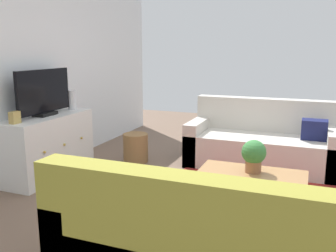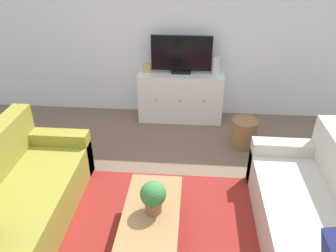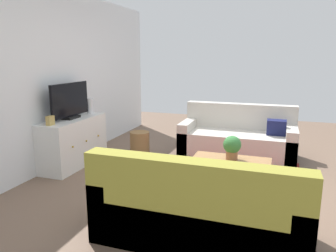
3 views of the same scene
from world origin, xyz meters
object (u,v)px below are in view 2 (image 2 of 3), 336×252
Objects in this scene: potted_plant at (153,196)px; coffee_table at (151,213)px; wicker_basket at (244,133)px; flat_screen_tv at (182,55)px; glass_vase at (216,66)px; mantel_clock at (147,68)px; couch_left_side at (12,203)px; couch_right_side at (320,221)px; tv_console at (181,96)px.

coffee_table is at bearing 165.61° from potted_plant.
flat_screen_tv is at bearing 139.88° from wicker_basket.
glass_vase reaches higher than mantel_clock.
couch_left_side is 7.57× the size of glass_vase.
couch_left_side is 4.86× the size of wicker_basket.
potted_plant is at bearing -81.12° from mantel_clock.
wicker_basket is (2.39, 1.64, -0.09)m from couch_left_side.
flat_screen_tv is 3.49× the size of glass_vase.
flat_screen_tv is at bearing 177.75° from glass_vase.
potted_plant is at bearing -4.03° from couch_left_side.
couch_left_side is 1.00× the size of couch_right_side.
couch_right_side is at bearing 3.73° from potted_plant.
mantel_clock is (-1.88, 2.37, 0.53)m from couch_right_side.
flat_screen_tv is 1.43m from wicker_basket.
couch_left_side is 2.92m from flat_screen_tv.
couch_left_side reaches higher than coffee_table.
flat_screen_tv is 2.24× the size of wicker_basket.
couch_left_side is at bearing -112.75° from mantel_clock.
wicker_basket is at bearing -39.35° from tv_console.
glass_vase is at bearing 75.20° from coffee_table.
couch_left_side is at bearing 180.00° from couch_right_side.
couch_left_side is 14.65× the size of mantel_clock.
glass_vase reaches higher than wicker_basket.
tv_console is at bearing 120.05° from couch_right_side.
glass_vase is at bearing 110.03° from couch_right_side.
glass_vase is at bearing -2.25° from flat_screen_tv.
coffee_table is 3.19× the size of potted_plant.
wicker_basket is (1.03, 1.74, -0.16)m from coffee_table.
flat_screen_tv is at bearing 119.85° from couch_right_side.
wicker_basket is at bearing -40.12° from flat_screen_tv.
potted_plant is 0.25× the size of tv_console.
couch_right_side is 1.92× the size of coffee_table.
tv_console is 0.67m from mantel_clock.
flat_screen_tv is 6.75× the size of mantel_clock.
mantel_clock reaches higher than couch_right_side.
flat_screen_tv reaches higher than glass_vase.
flat_screen_tv is (1.50, 2.39, 0.73)m from couch_left_side.
potted_plant is 2.51m from mantel_clock.
coffee_table is 1.13× the size of flat_screen_tv.
glass_vase is (0.51, 0.00, 0.50)m from tv_console.
potted_plant is at bearing -92.81° from flat_screen_tv.
glass_vase is (2.01, 2.37, 0.59)m from couch_left_side.
potted_plant is 2.48m from tv_console.
tv_console reaches higher than wicker_basket.
glass_vase reaches higher than potted_plant.
flat_screen_tv is at bearing 2.25° from mantel_clock.
potted_plant is 0.35× the size of flat_screen_tv.
wicker_basket is at bearing -62.40° from glass_vase.
glass_vase is 1.07m from wicker_basket.
couch_right_side is at bearing 3.47° from coffee_table.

